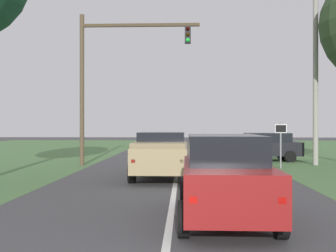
{
  "coord_description": "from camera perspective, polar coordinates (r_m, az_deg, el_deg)",
  "views": [
    {
      "loc": [
        0.31,
        -4.38,
        2.17
      ],
      "look_at": [
        -0.47,
        16.18,
        2.14
      ],
      "focal_mm": 43.92,
      "sensor_mm": 36.0,
      "label": 1
    }
  ],
  "objects": [
    {
      "name": "ground_plane",
      "position": [
        14.58,
        0.94,
        -8.47
      ],
      "size": [
        120.0,
        120.0,
        0.0
      ],
      "primitive_type": "plane",
      "color": "#424244"
    },
    {
      "name": "pickup_truck_lead",
      "position": [
        16.97,
        -0.84,
        -3.9
      ],
      "size": [
        2.36,
        5.53,
        1.89
      ],
      "color": "tan",
      "rests_on": "ground_plane"
    },
    {
      "name": "crossing_suv_far",
      "position": [
        25.83,
        13.27,
        -2.73
      ],
      "size": [
        4.38,
        2.23,
        1.71
      ],
      "color": "black",
      "rests_on": "ground_plane"
    },
    {
      "name": "utility_pole_right",
      "position": [
        23.94,
        19.8,
        6.37
      ],
      "size": [
        0.28,
        0.28,
        9.59
      ],
      "primitive_type": "cylinder",
      "color": "#9E998E",
      "rests_on": "ground_plane"
    },
    {
      "name": "red_suv_near",
      "position": [
        9.49,
        7.9,
        -6.88
      ],
      "size": [
        2.1,
        4.51,
        1.95
      ],
      "color": "maroon",
      "rests_on": "ground_plane"
    },
    {
      "name": "keep_moving_sign",
      "position": [
        21.45,
        15.38,
        -1.67
      ],
      "size": [
        0.6,
        0.09,
        2.36
      ],
      "color": "gray",
      "rests_on": "ground_plane"
    },
    {
      "name": "traffic_light",
      "position": [
        22.58,
        -7.98,
        8.02
      ],
      "size": [
        6.48,
        0.4,
        8.17
      ],
      "color": "brown",
      "rests_on": "ground_plane"
    }
  ]
}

